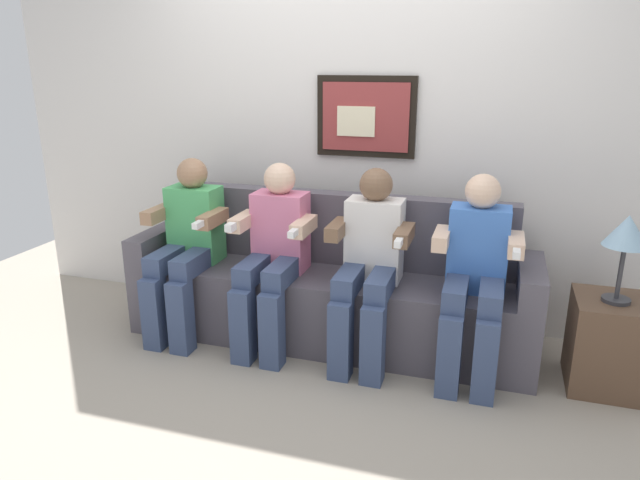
{
  "coord_description": "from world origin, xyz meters",
  "views": [
    {
      "loc": [
        0.94,
        -2.85,
        1.68
      ],
      "look_at": [
        0.0,
        0.15,
        0.7
      ],
      "focal_mm": 32.21,
      "sensor_mm": 36.0,
      "label": 1
    }
  ],
  "objects_px": {
    "person_right_center": "(370,260)",
    "couch": "(328,291)",
    "person_leftmost": "(187,242)",
    "person_left_center": "(274,250)",
    "side_table_right": "(610,344)",
    "person_rightmost": "(476,271)",
    "table_lamp": "(627,235)"
  },
  "relations": [
    {
      "from": "side_table_right",
      "to": "table_lamp",
      "type": "distance_m",
      "value": 0.61
    },
    {
      "from": "person_leftmost",
      "to": "person_left_center",
      "type": "bearing_deg",
      "value": -0.05
    },
    {
      "from": "person_right_center",
      "to": "person_leftmost",
      "type": "bearing_deg",
      "value": 180.0
    },
    {
      "from": "person_left_center",
      "to": "person_right_center",
      "type": "relative_size",
      "value": 1.0
    },
    {
      "from": "person_left_center",
      "to": "table_lamp",
      "type": "relative_size",
      "value": 2.41
    },
    {
      "from": "person_left_center",
      "to": "table_lamp",
      "type": "distance_m",
      "value": 1.89
    },
    {
      "from": "person_right_center",
      "to": "table_lamp",
      "type": "bearing_deg",
      "value": 1.82
    },
    {
      "from": "side_table_right",
      "to": "table_lamp",
      "type": "relative_size",
      "value": 1.09
    },
    {
      "from": "person_left_center",
      "to": "couch",
      "type": "bearing_deg",
      "value": 30.08
    },
    {
      "from": "couch",
      "to": "side_table_right",
      "type": "xyz_separation_m",
      "value": [
        1.59,
        -0.11,
        -0.06
      ]
    },
    {
      "from": "side_table_right",
      "to": "table_lamp",
      "type": "xyz_separation_m",
      "value": [
        -0.01,
        -0.02,
        0.61
      ]
    },
    {
      "from": "person_right_center",
      "to": "side_table_right",
      "type": "height_order",
      "value": "person_right_center"
    },
    {
      "from": "person_right_center",
      "to": "table_lamp",
      "type": "height_order",
      "value": "person_right_center"
    },
    {
      "from": "person_right_center",
      "to": "couch",
      "type": "bearing_deg",
      "value": 150.02
    },
    {
      "from": "person_leftmost",
      "to": "person_right_center",
      "type": "height_order",
      "value": "same"
    },
    {
      "from": "person_leftmost",
      "to": "person_rightmost",
      "type": "height_order",
      "value": "same"
    },
    {
      "from": "side_table_right",
      "to": "person_leftmost",
      "type": "bearing_deg",
      "value": -178.58
    },
    {
      "from": "person_leftmost",
      "to": "person_right_center",
      "type": "distance_m",
      "value": 1.17
    },
    {
      "from": "table_lamp",
      "to": "person_leftmost",
      "type": "bearing_deg",
      "value": -179.04
    },
    {
      "from": "person_right_center",
      "to": "table_lamp",
      "type": "xyz_separation_m",
      "value": [
        1.29,
        0.04,
        0.25
      ]
    },
    {
      "from": "person_leftmost",
      "to": "table_lamp",
      "type": "height_order",
      "value": "person_leftmost"
    },
    {
      "from": "person_rightmost",
      "to": "person_left_center",
      "type": "bearing_deg",
      "value": -179.98
    },
    {
      "from": "side_table_right",
      "to": "table_lamp",
      "type": "height_order",
      "value": "table_lamp"
    },
    {
      "from": "person_right_center",
      "to": "side_table_right",
      "type": "relative_size",
      "value": 2.22
    },
    {
      "from": "person_right_center",
      "to": "table_lamp",
      "type": "distance_m",
      "value": 1.31
    },
    {
      "from": "side_table_right",
      "to": "couch",
      "type": "bearing_deg",
      "value": 176.13
    },
    {
      "from": "couch",
      "to": "person_right_center",
      "type": "height_order",
      "value": "person_right_center"
    },
    {
      "from": "person_leftmost",
      "to": "table_lamp",
      "type": "relative_size",
      "value": 2.41
    },
    {
      "from": "couch",
      "to": "table_lamp",
      "type": "bearing_deg",
      "value": -4.61
    },
    {
      "from": "person_leftmost",
      "to": "table_lamp",
      "type": "distance_m",
      "value": 2.47
    },
    {
      "from": "couch",
      "to": "person_left_center",
      "type": "bearing_deg",
      "value": -149.92
    },
    {
      "from": "person_rightmost",
      "to": "couch",
      "type": "bearing_deg",
      "value": 169.1
    }
  ]
}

